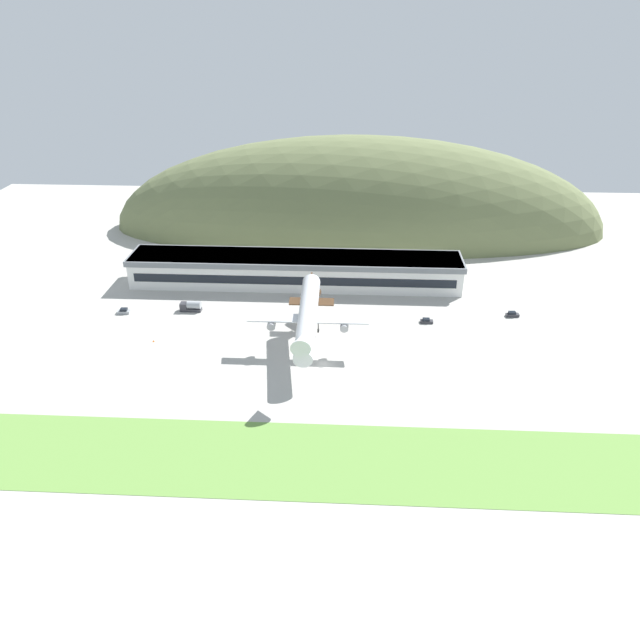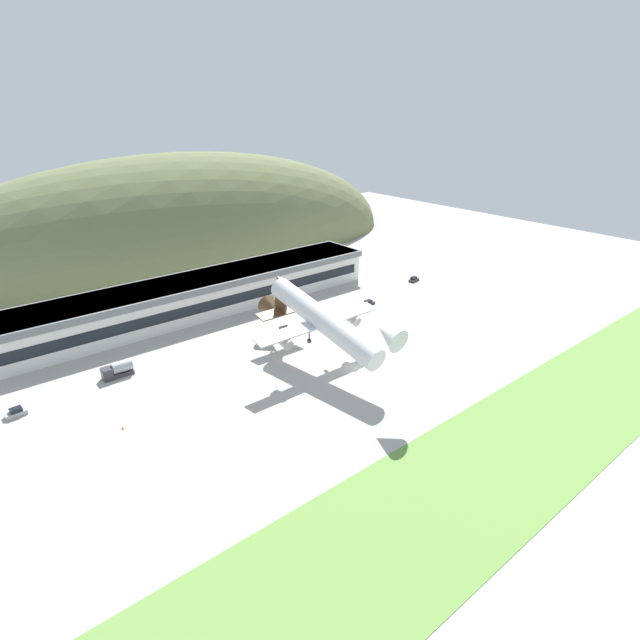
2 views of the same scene
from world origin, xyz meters
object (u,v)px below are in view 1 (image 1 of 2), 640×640
(service_car_2, at_px, (325,318))
(fuel_truck, at_px, (191,306))
(service_car_1, at_px, (426,321))
(terminal_building, at_px, (295,268))
(service_car_3, at_px, (512,314))
(service_car_0, at_px, (124,311))
(traffic_cone_0, at_px, (153,341))
(cargo_airplane, at_px, (308,317))

(service_car_2, relative_size, fuel_truck, 0.66)
(service_car_1, height_order, service_car_2, service_car_2)
(terminal_building, relative_size, service_car_1, 29.00)
(fuel_truck, bearing_deg, service_car_2, -5.43)
(service_car_1, height_order, service_car_3, service_car_3)
(service_car_0, relative_size, service_car_1, 1.02)
(service_car_1, height_order, traffic_cone_0, service_car_1)
(cargo_airplane, height_order, fuel_truck, cargo_airplane)
(traffic_cone_0, bearing_deg, cargo_airplane, -4.49)
(fuel_truck, height_order, traffic_cone_0, fuel_truck)
(terminal_building, height_order, service_car_0, terminal_building)
(service_car_0, bearing_deg, service_car_3, 2.05)
(service_car_3, bearing_deg, service_car_2, -174.56)
(service_car_1, xyz_separation_m, fuel_truck, (-73.30, 4.16, 0.97))
(terminal_building, relative_size, service_car_3, 27.74)
(terminal_building, height_order, service_car_1, terminal_building)
(terminal_building, bearing_deg, service_car_2, -66.79)
(cargo_airplane, bearing_deg, fuel_truck, 148.33)
(service_car_0, bearing_deg, fuel_truck, 7.83)
(cargo_airplane, relative_size, service_car_1, 12.02)
(service_car_0, height_order, service_car_2, service_car_0)
(service_car_0, xyz_separation_m, fuel_truck, (20.72, 2.85, 0.86))
(cargo_airplane, bearing_deg, traffic_cone_0, 175.51)
(service_car_3, xyz_separation_m, fuel_truck, (-100.26, -1.47, 0.87))
(service_car_2, distance_m, traffic_cone_0, 51.23)
(fuel_truck, relative_size, traffic_cone_0, 11.57)
(service_car_3, bearing_deg, terminal_building, 163.08)
(service_car_0, height_order, service_car_1, service_car_0)
(cargo_airplane, bearing_deg, service_car_3, 22.33)
(cargo_airplane, height_order, service_car_2, cargo_airplane)
(service_car_1, relative_size, traffic_cone_0, 6.71)
(service_car_2, height_order, traffic_cone_0, service_car_2)
(service_car_3, height_order, traffic_cone_0, service_car_3)
(terminal_building, xyz_separation_m, cargo_airplane, (7.62, -46.37, 5.25))
(service_car_3, xyz_separation_m, traffic_cone_0, (-106.41, -21.80, -0.40))
(service_car_3, distance_m, fuel_truck, 100.28)
(fuel_truck, bearing_deg, cargo_airplane, -31.67)
(fuel_truck, xyz_separation_m, traffic_cone_0, (-6.14, -20.32, -1.27))
(cargo_airplane, distance_m, service_car_2, 22.72)
(cargo_airplane, distance_m, service_car_3, 67.42)
(cargo_airplane, relative_size, service_car_0, 11.79)
(service_car_2, xyz_separation_m, traffic_cone_0, (-48.57, -16.29, -0.32))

